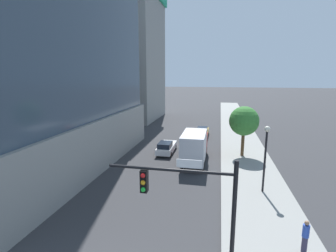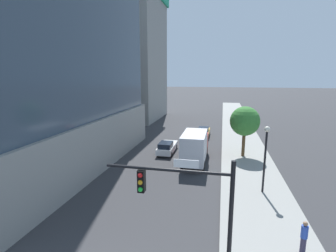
{
  "view_description": "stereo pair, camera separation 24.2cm",
  "coord_description": "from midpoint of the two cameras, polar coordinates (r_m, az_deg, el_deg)",
  "views": [
    {
      "loc": [
        4.41,
        -7.57,
        9.2
      ],
      "look_at": [
        -0.0,
        14.08,
        4.77
      ],
      "focal_mm": 27.1,
      "sensor_mm": 36.0,
      "label": 1
    },
    {
      "loc": [
        4.65,
        -7.52,
        9.2
      ],
      "look_at": [
        -0.0,
        14.08,
        4.77
      ],
      "focal_mm": 27.1,
      "sensor_mm": 36.0,
      "label": 2
    }
  ],
  "objects": [
    {
      "name": "street_lamp",
      "position": [
        20.86,
        20.81,
        -4.83
      ],
      "size": [
        0.44,
        0.44,
        5.29
      ],
      "color": "black",
      "rests_on": "sidewalk"
    },
    {
      "name": "construction_building",
      "position": [
        55.83,
        -9.25,
        17.15
      ],
      "size": [
        13.42,
        22.51,
        34.2
      ],
      "color": "gray",
      "rests_on": "ground"
    },
    {
      "name": "street_tree",
      "position": [
        29.55,
        16.5,
        1.05
      ],
      "size": [
        3.29,
        3.29,
        5.69
      ],
      "color": "brown",
      "rests_on": "sidewalk"
    },
    {
      "name": "box_truck",
      "position": [
        27.04,
        5.75,
        -4.43
      ],
      "size": [
        2.34,
        7.32,
        3.44
      ],
      "color": "#B21E1E",
      "rests_on": "ground"
    },
    {
      "name": "sidewalk",
      "position": [
        29.18,
        16.97,
        -7.41
      ],
      "size": [
        5.44,
        120.0,
        0.15
      ],
      "primitive_type": "cube",
      "color": "gray",
      "rests_on": "ground"
    },
    {
      "name": "car_gold",
      "position": [
        39.19,
        7.56,
        -1.26
      ],
      "size": [
        1.79,
        4.59,
        1.44
      ],
      "color": "#AD8938",
      "rests_on": "ground"
    },
    {
      "name": "traffic_light_pole",
      "position": [
        11.67,
        4.38,
        -15.37
      ],
      "size": [
        5.77,
        0.48,
        5.58
      ],
      "color": "black",
      "rests_on": "sidewalk"
    },
    {
      "name": "pedestrian_blue_shirt",
      "position": [
        15.86,
        28.09,
        -21.0
      ],
      "size": [
        0.34,
        0.34,
        1.77
      ],
      "color": "#38334C",
      "rests_on": "sidewalk"
    },
    {
      "name": "car_white",
      "position": [
        30.53,
        -0.61,
        -4.79
      ],
      "size": [
        1.75,
        4.76,
        1.49
      ],
      "color": "silver",
      "rests_on": "ground"
    }
  ]
}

